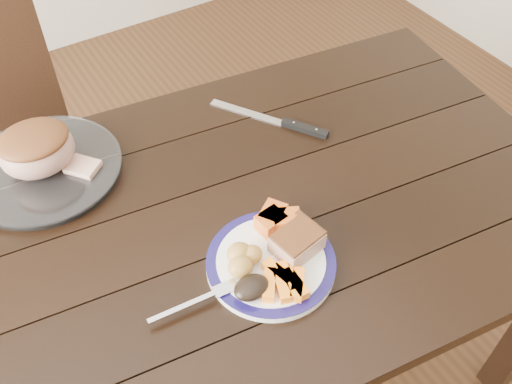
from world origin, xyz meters
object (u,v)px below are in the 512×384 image
chair_far (10,147)px  dinner_plate (271,263)px  dining_table (221,243)px  roast_joint (37,151)px  pork_slice (297,243)px  serving_platter (45,170)px  fork (200,300)px  carving_knife (290,124)px

chair_far → dinner_plate: (0.34, -0.90, 0.23)m
dining_table → roast_joint: bearing=130.1°
pork_slice → roast_joint: (-0.36, 0.50, 0.03)m
serving_platter → fork: (0.14, -0.50, 0.01)m
dining_table → carving_knife: size_ratio=6.03×
serving_platter → chair_far: bearing=95.3°
chair_far → carving_knife: bearing=135.2°
dinner_plate → serving_platter: serving_platter is taller
dinner_plate → fork: 0.16m
dining_table → pork_slice: size_ratio=18.38×
roast_joint → dinner_plate: bearing=-58.8°
dining_table → dinner_plate: bearing=-81.9°
chair_far → roast_joint: 0.51m
serving_platter → roast_joint: (0.00, 0.00, 0.06)m
dining_table → serving_platter: (-0.27, 0.33, 0.10)m
dinner_plate → roast_joint: size_ratio=1.55×
fork → carving_knife: (0.43, 0.33, -0.01)m
dinner_plate → serving_platter: size_ratio=0.75×
fork → pork_slice: bearing=5.0°
dining_table → pork_slice: (0.08, -0.17, 0.13)m
pork_slice → fork: size_ratio=0.52×
chair_far → fork: 0.96m
dining_table → serving_platter: 0.44m
chair_far → roast_joint: size_ratio=5.59×
dining_table → chair_far: chair_far is taller
pork_slice → roast_joint: 0.61m
fork → dinner_plate: bearing=6.8°
chair_far → fork: (0.18, -0.91, 0.25)m
serving_platter → carving_knife: (0.57, -0.16, -0.00)m
chair_far → carving_knife: chair_far is taller
serving_platter → pork_slice: bearing=-54.4°
serving_platter → pork_slice: pork_slice is taller
dinner_plate → fork: size_ratio=1.45×
dining_table → chair_far: bearing=113.0°
dining_table → chair_far: (-0.31, 0.74, -0.13)m
fork → roast_joint: 0.52m
dining_table → fork: bearing=-128.9°
pork_slice → roast_joint: roast_joint is taller
fork → dining_table: bearing=55.9°
serving_platter → dining_table: bearing=-49.9°
chair_far → carving_knife: size_ratio=3.30×
chair_far → dinner_plate: chair_far is taller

